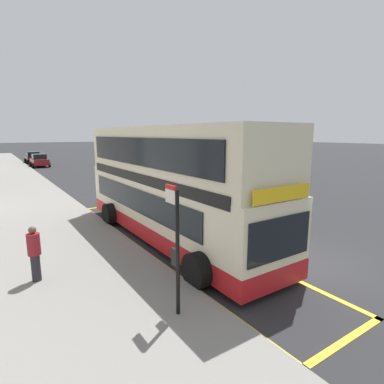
% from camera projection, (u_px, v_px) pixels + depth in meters
% --- Properties ---
extents(ground_plane, '(260.00, 260.00, 0.00)m').
position_uv_depth(ground_plane, '(73.00, 169.00, 36.17)').
color(ground_plane, '#28282B').
extents(pavement_near, '(6.00, 76.00, 0.14)m').
position_uv_depth(pavement_near, '(4.00, 173.00, 32.35)').
color(pavement_near, gray).
rests_on(pavement_near, ground).
extents(double_decker_bus, '(3.19, 11.23, 4.40)m').
position_uv_depth(double_decker_bus, '(168.00, 187.00, 12.04)').
color(double_decker_bus, beige).
rests_on(double_decker_bus, ground).
extents(bus_bay_markings, '(2.86, 14.38, 0.01)m').
position_uv_depth(bus_bay_markings, '(171.00, 241.00, 12.05)').
color(bus_bay_markings, yellow).
rests_on(bus_bay_markings, ground).
extents(bus_stop_sign, '(0.09, 0.51, 2.91)m').
position_uv_depth(bus_stop_sign, '(176.00, 241.00, 6.69)').
color(bus_stop_sign, black).
rests_on(bus_stop_sign, pavement_near).
extents(parked_car_black_across, '(2.09, 4.20, 1.62)m').
position_uv_depth(parked_car_black_across, '(33.00, 157.00, 43.98)').
color(parked_car_black_across, black).
rests_on(parked_car_black_across, ground).
extents(parked_car_maroon_behind, '(2.09, 4.20, 1.62)m').
position_uv_depth(parked_car_maroon_behind, '(39.00, 160.00, 39.08)').
color(parked_car_maroon_behind, maroon).
rests_on(parked_car_maroon_behind, ground).
extents(parked_car_white_distant, '(2.09, 4.20, 1.62)m').
position_uv_depth(parked_car_white_distant, '(138.00, 166.00, 32.32)').
color(parked_car_white_distant, silver).
rests_on(parked_car_white_distant, ground).
extents(pedestrian_waiting_near_sign, '(0.34, 0.34, 1.55)m').
position_uv_depth(pedestrian_waiting_near_sign, '(34.00, 252.00, 8.35)').
color(pedestrian_waiting_near_sign, '#26262D').
rests_on(pedestrian_waiting_near_sign, pavement_near).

